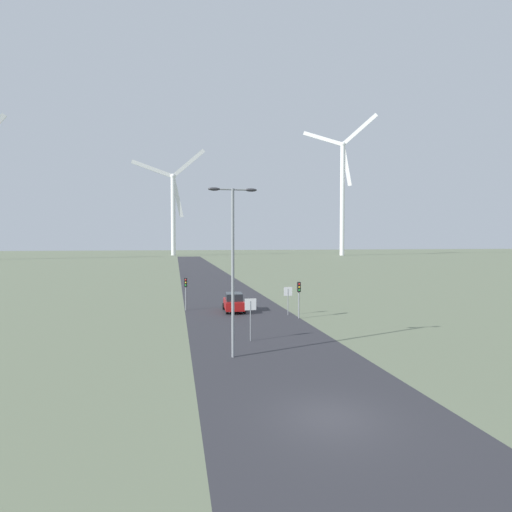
% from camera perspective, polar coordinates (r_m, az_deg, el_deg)
% --- Properties ---
extents(ground_plane, '(600.00, 600.00, 0.00)m').
position_cam_1_polar(ground_plane, '(17.01, 10.53, -21.69)').
color(ground_plane, '#667056').
extents(road_surface, '(10.00, 240.00, 0.01)m').
position_cam_1_polar(road_surface, '(63.07, -6.05, -4.15)').
color(road_surface, '#2D2D33').
rests_on(road_surface, ground).
extents(streetlamp, '(2.88, 0.32, 9.98)m').
position_cam_1_polar(streetlamp, '(23.41, -3.33, 0.57)').
color(streetlamp, gray).
rests_on(streetlamp, ground).
extents(stop_sign_near, '(0.81, 0.07, 2.95)m').
position_cam_1_polar(stop_sign_near, '(27.58, -0.79, -7.91)').
color(stop_sign_near, gray).
rests_on(stop_sign_near, ground).
extents(stop_sign_far, '(0.81, 0.07, 2.63)m').
position_cam_1_polar(stop_sign_far, '(37.26, 4.59, -5.64)').
color(stop_sign_far, gray).
rests_on(stop_sign_far, ground).
extents(traffic_light_post_near_left, '(0.28, 0.34, 3.23)m').
position_cam_1_polar(traffic_light_post_near_left, '(40.34, -10.01, -4.31)').
color(traffic_light_post_near_left, gray).
rests_on(traffic_light_post_near_left, ground).
extents(traffic_light_post_near_right, '(0.28, 0.34, 3.26)m').
position_cam_1_polar(traffic_light_post_near_right, '(35.69, 6.15, -5.09)').
color(traffic_light_post_near_right, gray).
rests_on(traffic_light_post_near_right, ground).
extents(car_approaching, '(2.04, 4.20, 1.83)m').
position_cam_1_polar(car_approaching, '(39.21, -3.19, -6.62)').
color(car_approaching, maroon).
rests_on(car_approaching, ground).
extents(wind_turbine_left, '(35.11, 2.60, 52.54)m').
position_cam_1_polar(wind_turbine_left, '(200.01, -11.75, 7.12)').
color(wind_turbine_left, white).
rests_on(wind_turbine_left, ground).
extents(wind_turbine_center, '(31.81, 16.99, 67.58)m').
position_cam_1_polar(wind_turbine_center, '(201.14, 12.25, 9.42)').
color(wind_turbine_center, white).
rests_on(wind_turbine_center, ground).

